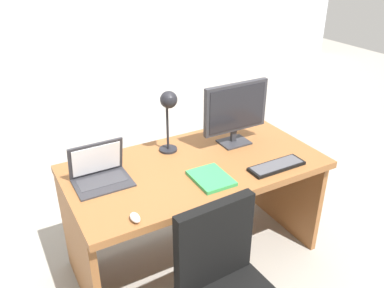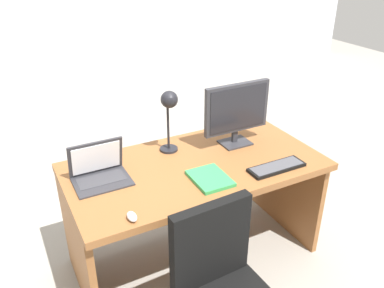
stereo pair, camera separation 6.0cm
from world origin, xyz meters
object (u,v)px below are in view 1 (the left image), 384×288
object	(u,v)px
laptop	(99,169)
book	(211,178)
keyboard	(277,166)
desk	(192,187)
desk_lamp	(169,108)
mouse	(135,218)
monitor	(236,110)

from	to	relation	value
laptop	book	distance (m)	0.65
laptop	keyboard	world-z (taller)	laptop
desk	book	world-z (taller)	book
desk	keyboard	bearing A→B (deg)	-38.60
desk	desk_lamp	distance (m)	0.55
desk_lamp	mouse	bearing A→B (deg)	-129.90
desk	book	size ratio (longest dim) A/B	6.07
mouse	desk_lamp	bearing A→B (deg)	50.10
monitor	desk_lamp	xyz separation A→B (m)	(-0.45, 0.10, 0.07)
mouse	book	size ratio (longest dim) A/B	0.31
laptop	desk_lamp	bearing A→B (deg)	11.82
desk	mouse	world-z (taller)	mouse
book	laptop	bearing A→B (deg)	150.56
laptop	desk_lamp	size ratio (longest dim) A/B	0.75
keyboard	desk_lamp	xyz separation A→B (m)	(-0.49, 0.50, 0.30)
monitor	keyboard	size ratio (longest dim) A/B	1.29
mouse	book	bearing A→B (deg)	14.71
desk	mouse	size ratio (longest dim) A/B	19.45
keyboard	monitor	bearing A→B (deg)	95.60
keyboard	laptop	bearing A→B (deg)	158.16
desk	book	bearing A→B (deg)	-92.71
monitor	desk_lamp	bearing A→B (deg)	167.32
keyboard	desk_lamp	distance (m)	0.76
laptop	mouse	bearing A→B (deg)	-85.62
keyboard	desk_lamp	bearing A→B (deg)	133.88
desk	monitor	distance (m)	0.59
monitor	mouse	size ratio (longest dim) A/B	5.76
monitor	laptop	world-z (taller)	monitor
book	desk_lamp	bearing A→B (deg)	97.81
desk	desk_lamp	bearing A→B (deg)	112.10
desk	monitor	xyz separation A→B (m)	(0.38, 0.07, 0.45)
mouse	laptop	bearing A→B (deg)	94.38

